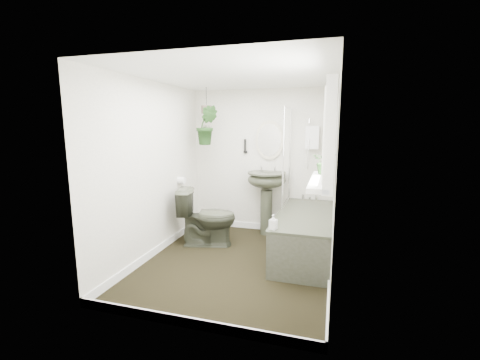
# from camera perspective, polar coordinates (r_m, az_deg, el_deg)

# --- Properties ---
(floor) EXTENTS (2.30, 2.80, 0.02)m
(floor) POSITION_cam_1_polar(r_m,az_deg,el_deg) (4.24, -0.59, -14.62)
(floor) COLOR black
(floor) RESTS_ON ground
(ceiling) EXTENTS (2.30, 2.80, 0.02)m
(ceiling) POSITION_cam_1_polar(r_m,az_deg,el_deg) (3.90, -0.65, 18.19)
(ceiling) COLOR white
(ceiling) RESTS_ON ground
(wall_back) EXTENTS (2.30, 0.02, 2.30)m
(wall_back) POSITION_cam_1_polar(r_m,az_deg,el_deg) (5.26, 3.87, 3.31)
(wall_back) COLOR silver
(wall_back) RESTS_ON ground
(wall_front) EXTENTS (2.30, 0.02, 2.30)m
(wall_front) POSITION_cam_1_polar(r_m,az_deg,el_deg) (2.61, -9.68, -3.42)
(wall_front) COLOR silver
(wall_front) RESTS_ON ground
(wall_left) EXTENTS (0.02, 2.80, 2.30)m
(wall_left) POSITION_cam_1_polar(r_m,az_deg,el_deg) (4.38, -15.30, 1.69)
(wall_left) COLOR silver
(wall_left) RESTS_ON ground
(wall_right) EXTENTS (0.02, 2.80, 2.30)m
(wall_right) POSITION_cam_1_polar(r_m,az_deg,el_deg) (3.74, 16.65, 0.29)
(wall_right) COLOR silver
(wall_right) RESTS_ON ground
(skirting) EXTENTS (2.30, 2.80, 0.10)m
(skirting) POSITION_cam_1_polar(r_m,az_deg,el_deg) (4.21, -0.59, -13.88)
(skirting) COLOR white
(skirting) RESTS_ON floor
(bathtub) EXTENTS (0.72, 1.72, 0.58)m
(bathtub) POSITION_cam_1_polar(r_m,az_deg,el_deg) (4.45, 11.39, -9.45)
(bathtub) COLOR #323528
(bathtub) RESTS_ON floor
(bath_screen) EXTENTS (0.04, 0.72, 1.40)m
(bath_screen) POSITION_cam_1_polar(r_m,az_deg,el_deg) (4.75, 8.34, 4.12)
(bath_screen) COLOR silver
(bath_screen) RESTS_ON bathtub
(shower_box) EXTENTS (0.20, 0.10, 0.35)m
(shower_box) POSITION_cam_1_polar(r_m,az_deg,el_deg) (5.04, 12.73, 7.38)
(shower_box) COLOR white
(shower_box) RESTS_ON wall_back
(oval_mirror) EXTENTS (0.46, 0.03, 0.62)m
(oval_mirror) POSITION_cam_1_polar(r_m,az_deg,el_deg) (5.16, 5.26, 7.07)
(oval_mirror) COLOR beige
(oval_mirror) RESTS_ON wall_back
(wall_sconce) EXTENTS (0.04, 0.04, 0.22)m
(wall_sconce) POSITION_cam_1_polar(r_m,az_deg,el_deg) (5.25, 0.91, 6.07)
(wall_sconce) COLOR black
(wall_sconce) RESTS_ON wall_back
(toilet_roll_holder) EXTENTS (0.11, 0.11, 0.11)m
(toilet_roll_holder) POSITION_cam_1_polar(r_m,az_deg,el_deg) (4.99, -10.40, -0.07)
(toilet_roll_holder) COLOR white
(toilet_roll_holder) RESTS_ON wall_left
(window_recess) EXTENTS (0.08, 1.00, 0.90)m
(window_recess) POSITION_cam_1_polar(r_m,az_deg,el_deg) (2.99, 15.80, 7.70)
(window_recess) COLOR white
(window_recess) RESTS_ON wall_right
(window_sill) EXTENTS (0.18, 1.00, 0.04)m
(window_sill) POSITION_cam_1_polar(r_m,az_deg,el_deg) (3.04, 14.11, -0.18)
(window_sill) COLOR white
(window_sill) RESTS_ON wall_right
(window_blinds) EXTENTS (0.01, 0.86, 0.76)m
(window_blinds) POSITION_cam_1_polar(r_m,az_deg,el_deg) (2.99, 14.93, 7.74)
(window_blinds) COLOR white
(window_blinds) RESTS_ON wall_right
(toilet) EXTENTS (0.91, 0.65, 0.84)m
(toilet) POSITION_cam_1_polar(r_m,az_deg,el_deg) (4.72, -5.86, -6.55)
(toilet) COLOR #323528
(toilet) RESTS_ON floor
(pedestal_sink) EXTENTS (0.65, 0.58, 1.02)m
(pedestal_sink) POSITION_cam_1_polar(r_m,az_deg,el_deg) (5.13, 4.70, -4.13)
(pedestal_sink) COLOR #323528
(pedestal_sink) RESTS_ON floor
(sill_plant) EXTENTS (0.26, 0.24, 0.26)m
(sill_plant) POSITION_cam_1_polar(r_m,az_deg,el_deg) (3.31, 14.95, 3.19)
(sill_plant) COLOR black
(sill_plant) RESTS_ON window_sill
(hanging_plant) EXTENTS (0.39, 0.35, 0.60)m
(hanging_plant) POSITION_cam_1_polar(r_m,az_deg,el_deg) (5.01, -5.92, 9.64)
(hanging_plant) COLOR black
(hanging_plant) RESTS_ON ceiling
(soap_bottle) EXTENTS (0.10, 0.10, 0.17)m
(soap_bottle) POSITION_cam_1_polar(r_m,az_deg,el_deg) (3.64, 5.93, -7.44)
(soap_bottle) COLOR black
(soap_bottle) RESTS_ON bathtub
(hanging_pot) EXTENTS (0.16, 0.16, 0.12)m
(hanging_pot) POSITION_cam_1_polar(r_m,az_deg,el_deg) (5.02, -5.97, 12.35)
(hanging_pot) COLOR #4B3E34
(hanging_pot) RESTS_ON ceiling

